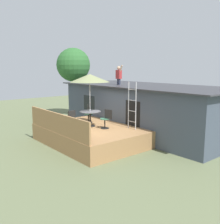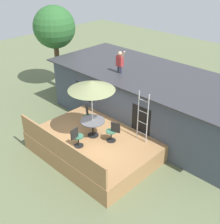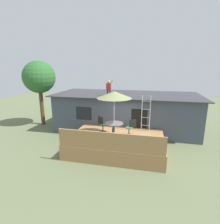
# 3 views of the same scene
# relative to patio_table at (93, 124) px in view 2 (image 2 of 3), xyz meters

# --- Properties ---
(ground_plane) EXTENTS (40.00, 40.00, 0.00)m
(ground_plane) POSITION_rel_patio_table_xyz_m (0.18, 0.03, -1.39)
(ground_plane) COLOR #66704C
(house) EXTENTS (10.50, 4.50, 2.67)m
(house) POSITION_rel_patio_table_xyz_m (0.18, 3.63, -0.04)
(house) COLOR #424C5B
(house) RESTS_ON ground
(deck) EXTENTS (5.17, 3.99, 0.80)m
(deck) POSITION_rel_patio_table_xyz_m (0.18, 0.03, -0.99)
(deck) COLOR #A87A4C
(deck) RESTS_ON ground
(deck_railing) EXTENTS (5.07, 0.08, 0.90)m
(deck_railing) POSITION_rel_patio_table_xyz_m (0.18, -1.91, -0.14)
(deck_railing) COLOR #A87A4C
(deck_railing) RESTS_ON deck
(patio_table) EXTENTS (1.04, 1.04, 0.74)m
(patio_table) POSITION_rel_patio_table_xyz_m (0.00, 0.00, 0.00)
(patio_table) COLOR black
(patio_table) RESTS_ON deck
(patio_umbrella) EXTENTS (1.90, 1.90, 2.54)m
(patio_umbrella) POSITION_rel_patio_table_xyz_m (0.00, 0.00, 1.76)
(patio_umbrella) COLOR silver
(patio_umbrella) RESTS_ON deck
(step_ladder) EXTENTS (0.52, 0.04, 2.20)m
(step_ladder) POSITION_rel_patio_table_xyz_m (1.70, 1.18, 0.51)
(step_ladder) COLOR silver
(step_ladder) RESTS_ON deck
(person_figure) EXTENTS (0.47, 0.20, 1.11)m
(person_figure) POSITION_rel_patio_table_xyz_m (-0.92, 2.66, 1.90)
(person_figure) COLOR #33384C
(person_figure) RESTS_ON house
(patio_chair_left) EXTENTS (0.58, 0.44, 0.92)m
(patio_chair_left) POSITION_rel_patio_table_xyz_m (-0.83, 0.47, -0.13)
(patio_chair_left) COLOR black
(patio_chair_left) RESTS_ON deck
(patio_chair_right) EXTENTS (0.61, 0.44, 0.92)m
(patio_chair_right) POSITION_rel_patio_table_xyz_m (0.89, 0.29, -0.13)
(patio_chair_right) COLOR black
(patio_chair_right) RESTS_ON deck
(patio_chair_near) EXTENTS (0.44, 0.62, 0.92)m
(patio_chair_near) POSITION_rel_patio_table_xyz_m (0.14, -1.00, -0.13)
(patio_chair_near) COLOR black
(patio_chair_near) RESTS_ON deck
(backyard_tree) EXTENTS (2.49, 2.49, 5.09)m
(backyard_tree) POSITION_rel_patio_table_xyz_m (-6.61, 3.17, 2.41)
(backyard_tree) COLOR brown
(backyard_tree) RESTS_ON ground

